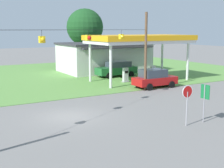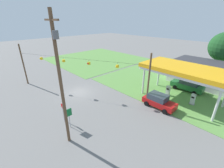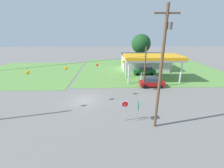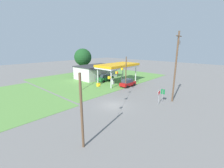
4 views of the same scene
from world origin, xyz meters
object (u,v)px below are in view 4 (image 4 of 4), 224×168
at_px(utility_pole_main, 176,64).
at_px(car_at_pumps_front, 128,83).
at_px(gas_station_store, 96,72).
at_px(fuel_pump_far, 122,79).
at_px(stop_sign_roadside, 159,94).
at_px(gas_station_canopy, 118,66).
at_px(fuel_pump_near, 113,81).
at_px(route_sign, 163,93).
at_px(car_at_pumps_rear, 106,78).
at_px(tree_behind_station, 83,57).

bearing_deg(utility_pole_main, car_at_pumps_front, 77.01).
height_order(gas_station_store, fuel_pump_far, gas_station_store).
distance_m(stop_sign_roadside, utility_pole_main, 5.90).
bearing_deg(car_at_pumps_front, gas_station_canopy, 75.03).
distance_m(car_at_pumps_front, utility_pole_main, 13.65).
bearing_deg(gas_station_store, fuel_pump_near, -104.36).
bearing_deg(car_at_pumps_front, route_sign, -112.73).
bearing_deg(utility_pole_main, car_at_pumps_rear, 80.62).
relative_size(route_sign, tree_behind_station, 0.27).
bearing_deg(tree_behind_station, fuel_pump_far, -86.29).
distance_m(gas_station_store, fuel_pump_near, 9.68).
bearing_deg(car_at_pumps_front, utility_pole_main, -103.20).
bearing_deg(car_at_pumps_front, car_at_pumps_rear, 85.83).
distance_m(car_at_pumps_rear, route_sign, 19.89).
bearing_deg(utility_pole_main, stop_sign_roadside, 160.70).
height_order(fuel_pump_near, tree_behind_station, tree_behind_station).
relative_size(fuel_pump_near, tree_behind_station, 0.18).
distance_m(fuel_pump_near, car_at_pumps_rear, 4.34).
xyz_separation_m(fuel_pump_far, tree_behind_station, (-1.04, 16.09, 5.31)).
bearing_deg(fuel_pump_near, utility_pole_main, -97.02).
relative_size(gas_station_canopy, utility_pole_main, 0.96).
xyz_separation_m(fuel_pump_far, utility_pole_main, (-5.75, -16.20, 5.87)).
height_order(gas_station_canopy, utility_pole_main, utility_pole_main).
relative_size(gas_station_store, utility_pole_main, 0.97).
height_order(fuel_pump_near, stop_sign_roadside, stop_sign_roadside).
bearing_deg(gas_station_canopy, fuel_pump_near, -179.95).
distance_m(car_at_pumps_front, stop_sign_roadside, 12.53).
bearing_deg(stop_sign_roadside, utility_pole_main, 160.70).
height_order(car_at_pumps_front, utility_pole_main, utility_pole_main).
bearing_deg(gas_station_store, fuel_pump_far, -81.62).
xyz_separation_m(gas_station_canopy, fuel_pump_far, (1.88, -0.00, -3.87)).
relative_size(gas_station_store, fuel_pump_far, 7.22).
xyz_separation_m(gas_station_canopy, tree_behind_station, (0.83, 16.09, 1.44)).
bearing_deg(utility_pole_main, gas_station_store, 80.26).
height_order(gas_station_canopy, car_at_pumps_rear, gas_station_canopy).
bearing_deg(car_at_pumps_front, stop_sign_roadside, -118.90).
xyz_separation_m(car_at_pumps_rear, utility_pole_main, (-3.36, -20.31, 5.68)).
distance_m(gas_station_store, stop_sign_roadside, 25.53).
bearing_deg(car_at_pumps_rear, fuel_pump_far, 119.79).
relative_size(fuel_pump_near, stop_sign_roadside, 0.65).
relative_size(fuel_pump_far, car_at_pumps_rear, 0.32).
bearing_deg(car_at_pumps_rear, utility_pole_main, 80.26).
xyz_separation_m(car_at_pumps_rear, stop_sign_roadside, (-6.57, -19.19, 0.85)).
relative_size(gas_station_store, car_at_pumps_rear, 2.28).
relative_size(stop_sign_roadside, route_sign, 1.04).
bearing_deg(car_at_pumps_rear, gas_station_canopy, 96.76).
height_order(gas_station_canopy, fuel_pump_near, gas_station_canopy).
xyz_separation_m(car_at_pumps_front, car_at_pumps_rear, (0.57, 8.23, 0.01)).
height_order(fuel_pump_near, route_sign, route_sign).
relative_size(fuel_pump_near, fuel_pump_far, 1.00).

